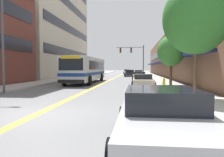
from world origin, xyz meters
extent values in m
plane|color=slate|center=(0.00, 37.00, 0.00)|extent=(240.00, 240.00, 0.00)
cube|color=#B2ADA5|center=(-7.03, 37.00, 0.07)|extent=(3.06, 106.00, 0.15)
cube|color=#B2ADA5|center=(7.03, 37.00, 0.07)|extent=(3.06, 106.00, 0.15)
cube|color=yellow|center=(-0.10, 37.00, 0.00)|extent=(0.14, 106.00, 0.01)
cube|color=yellow|center=(0.10, 37.00, 0.00)|extent=(0.14, 106.00, 0.01)
cube|color=beige|center=(-14.81, 33.64, 13.65)|extent=(12.00, 27.99, 27.31)
cube|color=black|center=(-8.77, 33.64, 4.55)|extent=(0.08, 25.75, 1.40)
cube|color=black|center=(-8.77, 33.64, 9.10)|extent=(0.08, 25.75, 1.40)
cube|color=black|center=(-8.77, 33.64, 13.65)|extent=(0.08, 25.75, 1.40)
cube|color=brown|center=(12.81, 37.00, 3.89)|extent=(8.00, 68.00, 7.78)
cube|color=navy|center=(8.26, 37.00, 2.90)|extent=(1.10, 61.20, 0.24)
cube|color=black|center=(8.77, 37.00, 4.82)|extent=(0.08, 61.20, 1.40)
cube|color=silver|center=(-2.16, 17.67, 1.64)|extent=(2.55, 12.29, 2.58)
cube|color=navy|center=(-2.16, 17.67, 1.12)|extent=(2.57, 12.31, 0.32)
cube|color=black|center=(-2.16, 18.28, 2.05)|extent=(2.58, 9.58, 0.93)
cube|color=black|center=(-2.16, 11.50, 2.10)|extent=(2.29, 0.04, 1.13)
cube|color=yellow|center=(-2.16, 11.49, 2.75)|extent=(1.83, 0.06, 0.28)
cube|color=black|center=(-2.16, 11.48, 0.53)|extent=(2.49, 0.08, 0.32)
cylinder|color=black|center=(-3.46, 13.49, 0.50)|extent=(0.30, 1.00, 1.00)
cylinder|color=black|center=(-0.85, 13.49, 0.50)|extent=(0.30, 1.00, 1.00)
cylinder|color=black|center=(-3.46, 21.04, 0.50)|extent=(0.30, 1.00, 1.00)
cylinder|color=black|center=(-0.85, 21.04, 0.50)|extent=(0.30, 1.00, 1.00)
cube|color=maroon|center=(-4.43, 33.73, 0.49)|extent=(1.74, 4.61, 0.60)
cube|color=black|center=(-4.43, 33.92, 1.01)|extent=(1.49, 2.03, 0.44)
cylinder|color=black|center=(-5.32, 32.30, 0.34)|extent=(0.22, 0.68, 0.68)
cylinder|color=black|center=(-3.54, 32.30, 0.34)|extent=(0.22, 0.68, 0.68)
cylinder|color=black|center=(-5.32, 35.16, 0.34)|extent=(0.22, 0.68, 0.68)
cylinder|color=black|center=(-3.54, 35.16, 0.34)|extent=(0.22, 0.68, 0.68)
sphere|color=silver|center=(-5.04, 31.40, 0.52)|extent=(0.16, 0.16, 0.16)
sphere|color=silver|center=(-3.82, 31.40, 0.52)|extent=(0.16, 0.16, 0.16)
cube|color=red|center=(-5.05, 36.05, 0.52)|extent=(0.18, 0.04, 0.10)
cube|color=red|center=(-3.80, 36.05, 0.52)|extent=(0.18, 0.04, 0.10)
cube|color=#B7B7BC|center=(4.39, -2.87, 0.50)|extent=(1.92, 4.74, 0.66)
cube|color=black|center=(4.39, -2.68, 1.06)|extent=(1.65, 2.08, 0.47)
cylinder|color=black|center=(3.41, -4.34, 0.31)|extent=(0.22, 0.61, 0.61)
cylinder|color=black|center=(3.41, -1.40, 0.31)|extent=(0.22, 0.61, 0.61)
cylinder|color=black|center=(5.37, -1.40, 0.31)|extent=(0.22, 0.61, 0.61)
cube|color=red|center=(3.70, -0.49, 0.53)|extent=(0.18, 0.04, 0.10)
cube|color=red|center=(5.08, -0.49, 0.53)|extent=(0.18, 0.04, 0.10)
cube|color=#BCAD89|center=(4.26, 23.68, 0.48)|extent=(1.83, 4.44, 0.60)
cube|color=black|center=(4.26, 23.86, 0.99)|extent=(1.57, 1.95, 0.42)
cylinder|color=black|center=(3.33, 22.30, 0.32)|extent=(0.22, 0.64, 0.64)
cylinder|color=black|center=(5.20, 22.30, 0.32)|extent=(0.22, 0.64, 0.64)
cylinder|color=black|center=(3.33, 25.05, 0.32)|extent=(0.22, 0.64, 0.64)
cylinder|color=black|center=(5.20, 25.05, 0.32)|extent=(0.22, 0.64, 0.64)
sphere|color=silver|center=(3.62, 21.44, 0.51)|extent=(0.16, 0.16, 0.16)
sphere|color=silver|center=(4.90, 21.44, 0.51)|extent=(0.16, 0.16, 0.16)
cube|color=red|center=(3.61, 25.91, 0.51)|extent=(0.18, 0.04, 0.10)
cube|color=red|center=(4.92, 25.91, 0.51)|extent=(0.18, 0.04, 0.10)
cube|color=#38383D|center=(4.27, 35.93, 0.47)|extent=(1.79, 4.25, 0.59)
cube|color=black|center=(4.27, 36.10, 1.03)|extent=(1.54, 1.87, 0.54)
cylinder|color=black|center=(3.35, 34.62, 0.32)|extent=(0.22, 0.63, 0.63)
cylinder|color=black|center=(5.18, 34.62, 0.32)|extent=(0.22, 0.63, 0.63)
cylinder|color=black|center=(3.35, 37.25, 0.32)|extent=(0.22, 0.63, 0.63)
cylinder|color=black|center=(5.18, 37.25, 0.32)|extent=(0.22, 0.63, 0.63)
sphere|color=silver|center=(3.64, 33.79, 0.50)|extent=(0.16, 0.16, 0.16)
sphere|color=silver|center=(4.89, 33.79, 0.50)|extent=(0.16, 0.16, 0.16)
cube|color=red|center=(3.62, 38.07, 0.50)|extent=(0.18, 0.04, 0.10)
cube|color=red|center=(4.91, 38.07, 0.50)|extent=(0.18, 0.04, 0.10)
cube|color=beige|center=(4.38, 11.23, 0.49)|extent=(1.71, 4.36, 0.63)
cube|color=black|center=(4.38, 11.40, 1.01)|extent=(1.47, 1.92, 0.42)
cylinder|color=black|center=(3.50, 9.88, 0.32)|extent=(0.22, 0.63, 0.63)
cylinder|color=black|center=(5.26, 9.88, 0.32)|extent=(0.22, 0.63, 0.63)
cylinder|color=black|center=(3.50, 12.58, 0.32)|extent=(0.22, 0.63, 0.63)
cylinder|color=black|center=(5.26, 12.58, 0.32)|extent=(0.22, 0.63, 0.63)
sphere|color=silver|center=(3.78, 9.03, 0.52)|extent=(0.16, 0.16, 0.16)
sphere|color=silver|center=(4.98, 9.03, 0.52)|extent=(0.16, 0.16, 0.16)
cube|color=red|center=(3.76, 13.42, 0.52)|extent=(0.18, 0.04, 0.10)
cube|color=red|center=(5.00, 13.42, 0.52)|extent=(0.18, 0.04, 0.10)
cube|color=white|center=(1.06, 57.37, 0.51)|extent=(1.75, 4.51, 0.65)
cube|color=black|center=(1.06, 57.55, 1.06)|extent=(1.51, 1.98, 0.46)
cylinder|color=black|center=(0.16, 55.98, 0.33)|extent=(0.22, 0.65, 0.65)
cylinder|color=black|center=(1.96, 55.98, 0.33)|extent=(0.22, 0.65, 0.65)
cylinder|color=black|center=(0.16, 58.77, 0.33)|extent=(0.22, 0.65, 0.65)
cylinder|color=black|center=(1.96, 58.77, 0.33)|extent=(0.22, 0.65, 0.65)
sphere|color=silver|center=(0.44, 55.10, 0.54)|extent=(0.16, 0.16, 0.16)
sphere|color=silver|center=(1.67, 55.10, 0.54)|extent=(0.16, 0.16, 0.16)
cube|color=red|center=(0.43, 59.64, 0.54)|extent=(0.18, 0.04, 0.10)
cube|color=red|center=(1.69, 59.64, 0.54)|extent=(0.18, 0.04, 0.10)
cube|color=black|center=(2.45, 46.34, 0.47)|extent=(1.85, 4.50, 0.57)
cube|color=black|center=(2.45, 46.52, 1.02)|extent=(1.59, 1.98, 0.53)
cylinder|color=black|center=(1.50, 44.95, 0.33)|extent=(0.22, 0.66, 0.66)
cylinder|color=black|center=(3.40, 44.95, 0.33)|extent=(0.22, 0.66, 0.66)
cylinder|color=black|center=(1.50, 47.74, 0.33)|extent=(0.22, 0.66, 0.66)
cylinder|color=black|center=(3.40, 47.74, 0.33)|extent=(0.22, 0.66, 0.66)
sphere|color=silver|center=(1.80, 44.07, 0.50)|extent=(0.16, 0.16, 0.16)
sphere|color=silver|center=(3.10, 44.07, 0.50)|extent=(0.16, 0.16, 0.16)
cube|color=red|center=(1.79, 48.60, 0.50)|extent=(0.18, 0.04, 0.10)
cube|color=red|center=(3.12, 48.60, 0.50)|extent=(0.18, 0.04, 0.10)
cube|color=#232328|center=(2.41, 37.38, 0.49)|extent=(1.81, 4.34, 0.60)
cube|color=black|center=(2.41, 37.55, 1.03)|extent=(1.56, 1.91, 0.49)
cylinder|color=black|center=(1.48, 36.04, 0.35)|extent=(0.22, 0.70, 0.70)
cylinder|color=black|center=(3.34, 36.04, 0.35)|extent=(0.22, 0.70, 0.70)
cylinder|color=black|center=(1.48, 38.72, 0.35)|extent=(0.22, 0.70, 0.70)
cylinder|color=black|center=(3.34, 38.72, 0.35)|extent=(0.22, 0.70, 0.70)
sphere|color=silver|center=(1.78, 35.19, 0.52)|extent=(0.16, 0.16, 0.16)
sphere|color=silver|center=(3.05, 35.19, 0.52)|extent=(0.16, 0.16, 0.16)
cube|color=red|center=(1.76, 39.56, 0.52)|extent=(0.18, 0.04, 0.10)
cube|color=red|center=(3.06, 39.56, 0.52)|extent=(0.18, 0.04, 0.10)
cylinder|color=#47474C|center=(5.20, 36.22, 3.12)|extent=(0.18, 0.18, 6.23)
cylinder|color=#47474C|center=(2.50, 36.22, 5.88)|extent=(5.40, 0.11, 0.11)
cube|color=black|center=(2.77, 36.22, 5.28)|extent=(0.34, 0.26, 0.92)
sphere|color=red|center=(2.77, 36.06, 5.56)|extent=(0.18, 0.18, 0.18)
sphere|color=yellow|center=(2.77, 36.06, 5.28)|extent=(0.18, 0.18, 0.18)
sphere|color=green|center=(2.77, 36.06, 5.01)|extent=(0.18, 0.18, 0.18)
cylinder|color=black|center=(2.77, 36.22, 5.81)|extent=(0.02, 0.02, 0.14)
cube|color=black|center=(0.61, 36.22, 5.28)|extent=(0.34, 0.26, 0.92)
sphere|color=red|center=(0.61, 36.06, 5.56)|extent=(0.18, 0.18, 0.18)
sphere|color=yellow|center=(0.61, 36.06, 5.28)|extent=(0.18, 0.18, 0.18)
sphere|color=green|center=(0.61, 36.06, 5.01)|extent=(0.18, 0.18, 0.18)
cylinder|color=black|center=(0.61, 36.22, 5.81)|extent=(0.02, 0.02, 0.14)
cylinder|color=#47474C|center=(-5.30, 6.21, 4.44)|extent=(0.16, 0.16, 8.88)
cylinder|color=brown|center=(6.93, 4.30, 1.54)|extent=(0.18, 0.18, 2.78)
ellipsoid|color=#2D6B28|center=(6.93, 4.30, 4.42)|extent=(3.51, 3.51, 3.86)
cylinder|color=brown|center=(7.00, 12.99, 1.21)|extent=(0.26, 0.26, 2.12)
ellipsoid|color=#387F33|center=(7.00, 12.99, 3.36)|extent=(2.57, 2.57, 2.83)
cylinder|color=yellow|center=(5.95, 9.44, 0.50)|extent=(0.20, 0.20, 0.70)
sphere|color=yellow|center=(5.95, 9.44, 0.90)|extent=(0.18, 0.18, 0.18)
cylinder|color=yellow|center=(5.81, 9.44, 0.57)|extent=(0.08, 0.09, 0.09)
camera|label=1|loc=(3.78, -7.89, 1.78)|focal=35.00mm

